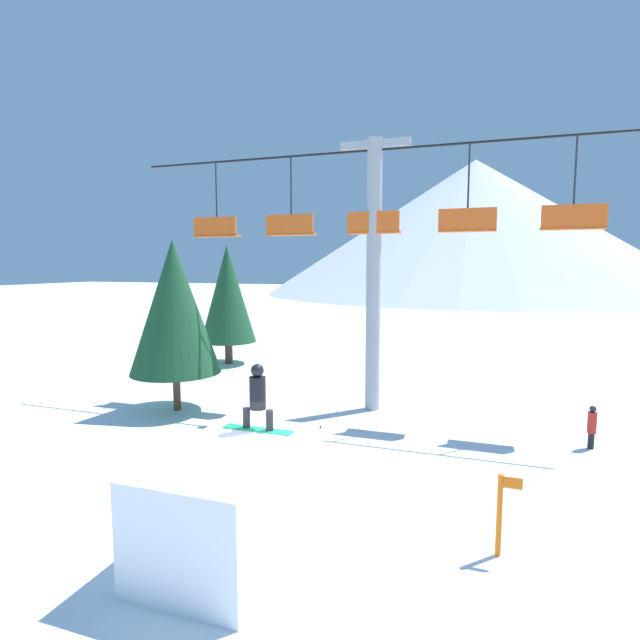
# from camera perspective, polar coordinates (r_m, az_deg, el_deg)

# --- Properties ---
(ground_plane) EXTENTS (220.00, 220.00, 0.00)m
(ground_plane) POSITION_cam_1_polar(r_m,az_deg,el_deg) (10.21, -4.59, -23.93)
(ground_plane) COLOR white
(mountain_ridge) EXTENTS (72.94, 72.94, 23.34)m
(mountain_ridge) POSITION_cam_1_polar(r_m,az_deg,el_deg) (93.86, 17.16, 10.09)
(mountain_ridge) COLOR silver
(mountain_ridge) RESTS_ON ground_plane
(snow_ramp) EXTENTS (2.13, 3.58, 1.89)m
(snow_ramp) POSITION_cam_1_polar(r_m,az_deg,el_deg) (9.62, -9.96, -19.61)
(snow_ramp) COLOR white
(snow_ramp) RESTS_ON ground_plane
(snowboarder) EXTENTS (1.44, 0.32, 1.33)m
(snowboarder) POSITION_cam_1_polar(r_m,az_deg,el_deg) (9.95, -7.14, -8.75)
(snowboarder) COLOR #1E9E6B
(snowboarder) RESTS_ON snow_ramp
(chairlift) EXTENTS (18.08, 0.51, 9.38)m
(chairlift) POSITION_cam_1_polar(r_m,az_deg,el_deg) (17.43, 6.15, 7.33)
(chairlift) COLOR #9E9EA3
(chairlift) RESTS_ON ground_plane
(pine_tree_near) EXTENTS (3.13, 3.13, 6.00)m
(pine_tree_near) POSITION_cam_1_polar(r_m,az_deg,el_deg) (18.03, -16.33, 1.43)
(pine_tree_near) COLOR #4C3823
(pine_tree_near) RESTS_ON ground_plane
(pine_tree_far) EXTENTS (2.85, 2.85, 6.13)m
(pine_tree_far) POSITION_cam_1_polar(r_m,az_deg,el_deg) (26.13, -10.51, 2.94)
(pine_tree_far) COLOR #4C3823
(pine_tree_far) RESTS_ON ground_plane
(trail_marker) EXTENTS (0.41, 0.10, 1.49)m
(trail_marker) POSITION_cam_1_polar(r_m,az_deg,el_deg) (9.92, 19.91, -20.00)
(trail_marker) COLOR orange
(trail_marker) RESTS_ON ground_plane
(distant_skier) EXTENTS (0.24, 0.24, 1.23)m
(distant_skier) POSITION_cam_1_polar(r_m,az_deg,el_deg) (16.15, 28.64, -10.52)
(distant_skier) COLOR black
(distant_skier) RESTS_ON ground_plane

